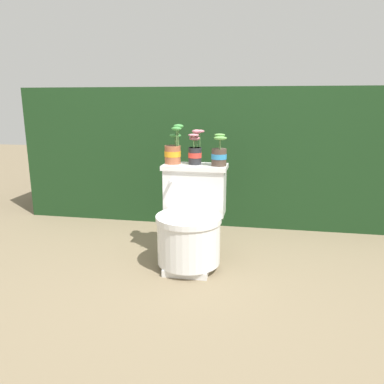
# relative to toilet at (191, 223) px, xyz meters

# --- Properties ---
(ground_plane) EXTENTS (12.00, 12.00, 0.00)m
(ground_plane) POSITION_rel_toilet_xyz_m (-0.03, -0.03, -0.28)
(ground_plane) COLOR #75664C
(hedge_backdrop) EXTENTS (3.26, 0.86, 1.16)m
(hedge_backdrop) POSITION_rel_toilet_xyz_m (-0.03, 1.22, 0.30)
(hedge_backdrop) COLOR #193819
(hedge_backdrop) RESTS_ON ground
(toilet) EXTENTS (0.43, 0.55, 0.64)m
(toilet) POSITION_rel_toilet_xyz_m (0.00, 0.00, 0.00)
(toilet) COLOR silver
(toilet) RESTS_ON ground
(potted_plant_left) EXTENTS (0.13, 0.11, 0.26)m
(potted_plant_left) POSITION_rel_toilet_xyz_m (-0.15, 0.17, 0.45)
(potted_plant_left) COLOR #9E5638
(potted_plant_left) RESTS_ON toilet
(potted_plant_midleft) EXTENTS (0.10, 0.09, 0.23)m
(potted_plant_midleft) POSITION_rel_toilet_xyz_m (-0.00, 0.17, 0.45)
(potted_plant_midleft) COLOR #262628
(potted_plant_midleft) RESTS_ON toilet
(potted_plant_middle) EXTENTS (0.10, 0.12, 0.21)m
(potted_plant_middle) POSITION_rel_toilet_xyz_m (0.16, 0.14, 0.43)
(potted_plant_middle) COLOR #47382D
(potted_plant_middle) RESTS_ON toilet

